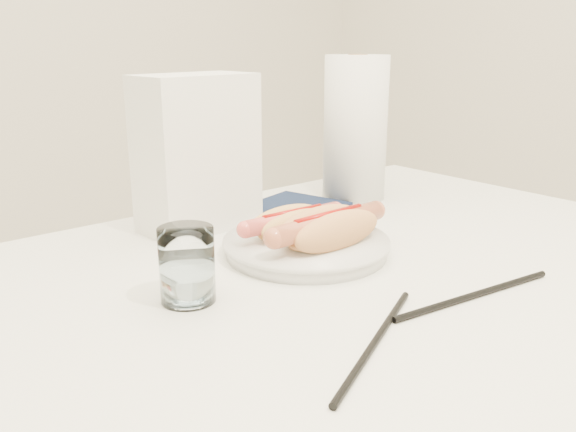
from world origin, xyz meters
TOP-DOWN VIEW (x-y plane):
  - table at (0.00, 0.00)m, footprint 1.20×0.80m
  - plate at (0.03, 0.07)m, footprint 0.27×0.27m
  - hotdog_left at (0.02, 0.10)m, footprint 0.16×0.07m
  - hotdog_right at (0.04, 0.04)m, footprint 0.19×0.08m
  - water_glass at (-0.18, 0.04)m, footprint 0.06×0.06m
  - chopstick_near at (-0.09, -0.16)m, footprint 0.22×0.11m
  - chopstick_far at (0.08, -0.16)m, footprint 0.25×0.04m
  - napkin_box at (-0.02, 0.28)m, footprint 0.19×0.11m
  - navy_napkin at (0.17, 0.26)m, footprint 0.18×0.18m
  - paper_towel_roll at (0.30, 0.25)m, footprint 0.12×0.12m

SIDE VIEW (x-z plane):
  - table at x=0.00m, z-range 0.32..1.07m
  - chopstick_near at x=-0.09m, z-range 0.75..0.76m
  - chopstick_far at x=0.08m, z-range 0.75..0.76m
  - navy_napkin at x=0.17m, z-range 0.75..0.76m
  - plate at x=0.03m, z-range 0.75..0.77m
  - hotdog_left at x=0.02m, z-range 0.77..0.81m
  - hotdog_right at x=0.04m, z-range 0.77..0.82m
  - water_glass at x=-0.18m, z-range 0.75..0.84m
  - napkin_box at x=-0.02m, z-range 0.75..0.99m
  - paper_towel_roll at x=0.30m, z-range 0.75..1.01m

